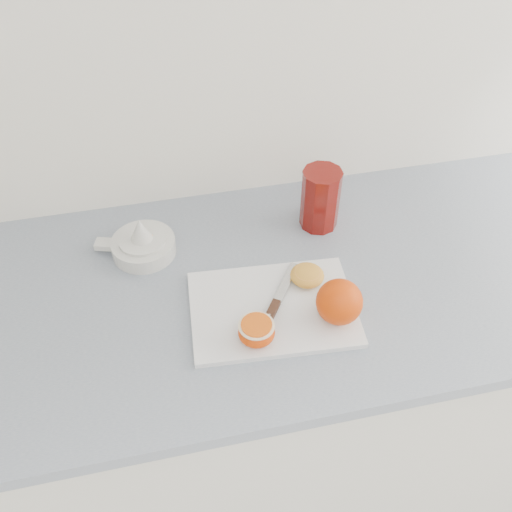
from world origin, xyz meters
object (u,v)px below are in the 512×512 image
at_px(red_tumbler, 320,201).
at_px(cutting_board, 273,309).
at_px(half_orange, 256,332).
at_px(citrus_juicer, 142,244).
at_px(counter, 243,401).

bearing_deg(red_tumbler, cutting_board, -125.18).
bearing_deg(cutting_board, half_orange, -124.93).
height_order(cutting_board, red_tumbler, red_tumbler).
distance_m(citrus_juicer, red_tumbler, 0.39).
distance_m(half_orange, citrus_juicer, 0.34).
relative_size(cutting_board, red_tumbler, 2.23).
bearing_deg(cutting_board, counter, 121.67).
bearing_deg(counter, citrus_juicer, 143.22).
relative_size(half_orange, red_tumbler, 0.48).
xyz_separation_m(counter, red_tumbler, (0.21, 0.14, 0.51)).
xyz_separation_m(cutting_board, citrus_juicer, (-0.23, 0.22, 0.02)).
relative_size(counter, cutting_board, 7.75).
height_order(cutting_board, half_orange, half_orange).
bearing_deg(red_tumbler, half_orange, -125.12).
height_order(counter, half_orange, half_orange).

